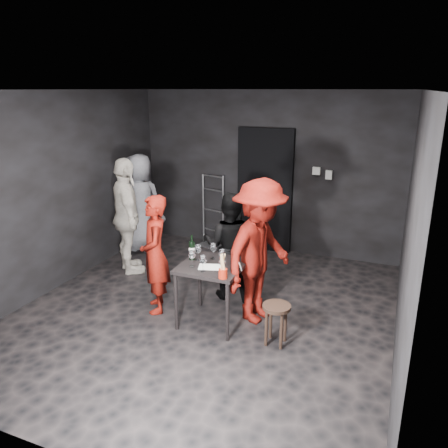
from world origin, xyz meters
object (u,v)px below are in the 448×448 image
at_px(server_red, 155,255).
at_px(bystander_grey, 140,198).
at_px(hand_truck, 212,233).
at_px(woman_black, 230,247).
at_px(wine_bottle, 192,250).
at_px(breadstick_cup, 223,267).
at_px(bystander_cream, 126,207).
at_px(stool, 276,314).
at_px(man_maroon, 260,240).
at_px(tasting_table, 212,272).

distance_m(server_red, bystander_grey, 2.22).
distance_m(hand_truck, woman_black, 2.09).
height_order(wine_bottle, breadstick_cup, wine_bottle).
xyz_separation_m(bystander_cream, wine_bottle, (1.51, -0.86, -0.16)).
xyz_separation_m(server_red, breadstick_cup, (1.05, -0.33, 0.14)).
bearing_deg(wine_bottle, bystander_cream, 150.32).
bearing_deg(bystander_cream, stool, -157.05).
xyz_separation_m(hand_truck, server_red, (0.31, -2.46, 0.52)).
bearing_deg(bystander_grey, breadstick_cup, 134.76).
bearing_deg(bystander_cream, wine_bottle, -164.35).
xyz_separation_m(hand_truck, bystander_grey, (-1.03, -0.71, 0.72)).
bearing_deg(wine_bottle, woman_black, 71.96).
distance_m(stool, bystander_cream, 2.93).
distance_m(man_maroon, wine_bottle, 0.82).
bearing_deg(wine_bottle, server_red, -176.82).
height_order(woman_black, wine_bottle, woman_black).
bearing_deg(woman_black, bystander_cream, -13.07).
height_order(hand_truck, breadstick_cup, hand_truck).
bearing_deg(wine_bottle, hand_truck, 108.47).
distance_m(tasting_table, breadstick_cup, 0.47).
height_order(hand_truck, tasting_table, hand_truck).
bearing_deg(bystander_grey, server_red, 123.25).
xyz_separation_m(stool, breadstick_cup, (-0.57, -0.14, 0.52)).
bearing_deg(wine_bottle, tasting_table, -10.71).
bearing_deg(tasting_table, breadstick_cup, -49.53).
bearing_deg(hand_truck, man_maroon, -38.34).
bearing_deg(bystander_grey, wine_bottle, 132.73).
xyz_separation_m(tasting_table, breadstick_cup, (0.26, -0.31, 0.23)).
bearing_deg(bystander_grey, hand_truck, -149.50).
bearing_deg(tasting_table, man_maroon, 31.78).
bearing_deg(stool, bystander_cream, 157.62).
distance_m(tasting_table, bystander_cream, 2.05).
relative_size(man_maroon, bystander_cream, 0.99).
height_order(tasting_table, bystander_cream, bystander_cream).
height_order(stool, bystander_cream, bystander_cream).
height_order(hand_truck, woman_black, woman_black).
bearing_deg(hand_truck, tasting_table, -50.28).
height_order(server_red, breadstick_cup, server_red).
relative_size(stool, server_red, 0.31).
bearing_deg(stool, bystander_grey, 146.63).
xyz_separation_m(stool, server_red, (-1.62, 0.20, 0.38)).
distance_m(stool, wine_bottle, 1.25).
height_order(stool, server_red, server_red).
bearing_deg(woman_black, man_maroon, 134.49).
bearing_deg(man_maroon, tasting_table, 139.11).
relative_size(tasting_table, bystander_grey, 0.40).
xyz_separation_m(woman_black, bystander_cream, (-1.73, 0.18, 0.33)).
distance_m(bystander_cream, bystander_grey, 0.93).
xyz_separation_m(stool, wine_bottle, (-1.12, 0.22, 0.51)).
bearing_deg(tasting_table, hand_truck, 113.86).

